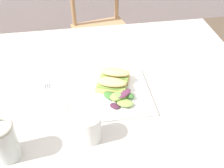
# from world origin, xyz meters

# --- Properties ---
(dining_table) EXTENTS (1.16, 0.92, 0.74)m
(dining_table) POSITION_xyz_m (0.02, 0.14, 0.61)
(dining_table) COLOR #BCB7AD
(dining_table) RESTS_ON ground
(chair_wooden_far) EXTENTS (0.47, 0.47, 0.87)m
(chair_wooden_far) POSITION_xyz_m (0.09, 1.08, 0.45)
(chair_wooden_far) COLOR tan
(chair_wooden_far) RESTS_ON ground
(plate_lunch) EXTENTS (0.27, 0.27, 0.01)m
(plate_lunch) POSITION_xyz_m (0.01, 0.05, 0.74)
(plate_lunch) COLOR white
(plate_lunch) RESTS_ON dining_table
(sandwich_half_front) EXTENTS (0.13, 0.09, 0.06)m
(sandwich_half_front) POSITION_xyz_m (0.00, 0.07, 0.78)
(sandwich_half_front) COLOR #DBB270
(sandwich_half_front) RESTS_ON plate_lunch
(sandwich_half_back) EXTENTS (0.13, 0.09, 0.06)m
(sandwich_half_back) POSITION_xyz_m (0.02, 0.12, 0.78)
(sandwich_half_back) COLOR #DBB270
(sandwich_half_back) RESTS_ON plate_lunch
(salad_mixed_greens) EXTENTS (0.13, 0.12, 0.03)m
(salad_mixed_greens) POSITION_xyz_m (0.02, 0.01, 0.77)
(salad_mixed_greens) COLOR #84A84C
(salad_mixed_greens) RESTS_ON plate_lunch
(napkin_folded) EXTENTS (0.14, 0.22, 0.00)m
(napkin_folded) POSITION_xyz_m (-0.23, 0.06, 0.74)
(napkin_folded) COLOR white
(napkin_folded) RESTS_ON dining_table
(fork_on_napkin) EXTENTS (0.04, 0.19, 0.00)m
(fork_on_napkin) POSITION_xyz_m (-0.23, 0.07, 0.75)
(fork_on_napkin) COLOR silver
(fork_on_napkin) RESTS_ON napkin_folded
(mason_jar_iced_tea) EXTENTS (0.08, 0.08, 0.14)m
(mason_jar_iced_tea) POSITION_xyz_m (-0.35, -0.17, 0.80)
(mason_jar_iced_tea) COLOR #C67528
(mason_jar_iced_tea) RESTS_ON dining_table
(cup_extra_side) EXTENTS (0.08, 0.08, 0.10)m
(cup_extra_side) POSITION_xyz_m (-0.10, -0.14, 0.79)
(cup_extra_side) COLOR white
(cup_extra_side) RESTS_ON dining_table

